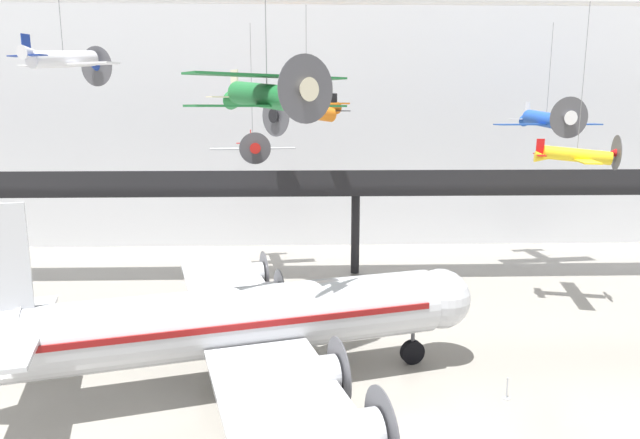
# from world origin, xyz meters

# --- Properties ---
(hangar_back_wall) EXTENTS (140.00, 3.00, 23.91)m
(hangar_back_wall) POSITION_xyz_m (0.00, 36.37, 11.95)
(hangar_back_wall) COLOR silver
(hangar_back_wall) RESTS_ON ground
(mezzanine_walkway) EXTENTS (110.00, 3.20, 8.82)m
(mezzanine_walkway) POSITION_xyz_m (0.00, 24.09, 7.20)
(mezzanine_walkway) COLOR black
(mezzanine_walkway) RESTS_ON ground
(ceiling_truss_beam) EXTENTS (120.00, 0.60, 0.60)m
(ceiling_truss_beam) POSITION_xyz_m (0.00, 19.44, 20.54)
(ceiling_truss_beam) COLOR silver
(airliner_silver_main) EXTENTS (25.34, 29.38, 9.65)m
(airliner_silver_main) POSITION_xyz_m (-7.74, 5.31, 3.43)
(airliner_silver_main) COLOR silver
(airliner_silver_main) RESTS_ON ground
(suspended_plane_orange_highwing) EXTENTS (6.32, 6.38, 8.56)m
(suspended_plane_orange_highwing) POSITION_xyz_m (-4.03, 19.17, 13.32)
(suspended_plane_orange_highwing) COLOR orange
(suspended_plane_silver_racer) EXTENTS (7.00, 5.75, 10.89)m
(suspended_plane_silver_racer) POSITION_xyz_m (-8.38, 26.73, 10.47)
(suspended_plane_silver_racer) COLOR silver
(suspended_plane_blue_trainer) EXTENTS (8.92, 7.28, 8.96)m
(suspended_plane_blue_trainer) POSITION_xyz_m (15.69, 26.22, 12.49)
(suspended_plane_blue_trainer) COLOR #1E4CAD
(suspended_plane_white_twin) EXTENTS (6.55, 5.74, 5.47)m
(suspended_plane_white_twin) POSITION_xyz_m (-17.87, 13.49, 16.16)
(suspended_plane_white_twin) COLOR silver
(suspended_plane_yellow_lowwing) EXTENTS (5.38, 6.48, 10.56)m
(suspended_plane_yellow_lowwing) POSITION_xyz_m (13.80, 16.59, 10.39)
(suspended_plane_yellow_lowwing) COLOR yellow
(suspended_plane_green_biplane) EXTENTS (7.31, 6.79, 7.41)m
(suspended_plane_green_biplane) POSITION_xyz_m (-5.96, 6.47, 14.05)
(suspended_plane_green_biplane) COLOR #1E6B33
(stanchion_barrier) EXTENTS (0.36, 0.36, 1.08)m
(stanchion_barrier) POSITION_xyz_m (5.19, 3.93, 0.33)
(stanchion_barrier) COLOR #B2B5BA
(stanchion_barrier) RESTS_ON ground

